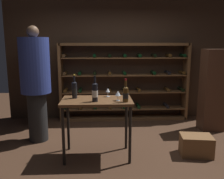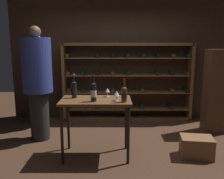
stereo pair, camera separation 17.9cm
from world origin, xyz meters
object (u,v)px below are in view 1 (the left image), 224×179
Objects in this scene: display_cabinet at (213,90)px; wine_crate at (196,145)px; tasting_table at (97,107)px; person_guest_plum_blouse at (36,79)px; wine_rack at (124,82)px; wine_bottle_black_capsule at (95,92)px; wine_glass_stemmed_right at (108,91)px; person_bystander_dark_jacket at (36,78)px; wine_bottle_green_slim at (75,90)px; wine_glass_stemmed_left at (118,94)px; wine_bottle_amber_reserve at (126,94)px.

wine_crate is at bearing -123.26° from display_cabinet.
person_guest_plum_blouse is at bearing 147.18° from tasting_table.
wine_rack is 2.77× the size of tasting_table.
person_guest_plum_blouse reaches higher than wine_bottle_black_capsule.
wine_rack is 1.97m from tasting_table.
person_guest_plum_blouse is 15.16× the size of wine_glass_stemmed_right.
wine_crate is at bearing -9.87° from person_bystander_dark_jacket.
wine_bottle_black_capsule reaches higher than wine_glass_stemmed_right.
wine_bottle_green_slim is (-2.64, -0.99, 0.23)m from display_cabinet.
person_bystander_dark_jacket is 3.61m from display_cabinet.
wine_rack is 19.77× the size of wine_glass_stemmed_left.
wine_bottle_black_capsule is 2.79× the size of wine_glass_stemmed_right.
wine_bottle_black_capsule is at bearing -152.19° from display_cabinet.
wine_glass_stemmed_right is at bearing 48.78° from tasting_table.
wine_bottle_black_capsule is (-0.44, 0.05, 0.02)m from wine_bottle_amber_reserve.
wine_bottle_black_capsule is 0.34m from wine_glass_stemmed_left.
wine_crate is at bearing -63.21° from wine_rack.
person_guest_plum_blouse reaches higher than tasting_table.
person_guest_plum_blouse is at bearing 164.45° from wine_crate.
display_cabinet is at bearing 12.26° from person_bystander_dark_jacket.
wine_crate is at bearing -4.46° from wine_bottle_green_slim.
display_cabinet reaches higher than wine_glass_stemmed_right.
wine_rack is 2.10m from wine_bottle_black_capsule.
wine_glass_stemmed_right is (-0.24, 0.37, -0.02)m from wine_bottle_amber_reserve.
tasting_table is 0.51m from wine_bottle_amber_reserve.
person_bystander_dark_jacket is at bearing 130.52° from tasting_table.
person_bystander_dark_jacket reaches higher than wine_crate.
wine_crate is (0.97, -1.92, -0.71)m from wine_rack.
display_cabinet is 2.28m from wine_bottle_amber_reserve.
wine_bottle_black_capsule is (0.32, -0.23, 0.01)m from wine_bottle_green_slim.
tasting_table is 7.15× the size of wine_glass_stemmed_left.
wine_glass_stemmed_left is at bearing 115.59° from person_guest_plum_blouse.
wine_glass_stemmed_left is (0.31, -0.09, 0.22)m from tasting_table.
person_guest_plum_blouse reaches higher than wine_glass_stemmed_right.
wine_bottle_black_capsule is (-0.02, -0.12, 0.25)m from tasting_table.
wine_bottle_amber_reserve is at bearing -37.64° from wine_glass_stemmed_left.
wine_bottle_black_capsule is (-0.61, -2.00, 0.18)m from wine_rack.
wine_rack reaches higher than wine_bottle_amber_reserve.
display_cabinet reaches higher than wine_glass_stemmed_left.
wine_bottle_amber_reserve reaches higher than wine_glass_stemmed_right.
wine_rack is 2.00m from wine_bottle_green_slim.
display_cabinet is 4.39× the size of wine_bottle_green_slim.
tasting_table is 1.68m from wine_crate.
tasting_table is 2.20× the size of wine_crate.
person_guest_plum_blouse reaches higher than wine_bottle_amber_reserve.
wine_bottle_amber_reserve reaches higher than tasting_table.
person_bystander_dark_jacket is (-1.86, -0.38, 0.17)m from wine_rack.
person_bystander_dark_jacket is 2.05m from wine_bottle_black_capsule.
wine_bottle_black_capsule is at bearing -36.47° from wine_bottle_green_slim.
wine_rack is at bearing 62.36° from wine_bottle_green_slim.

